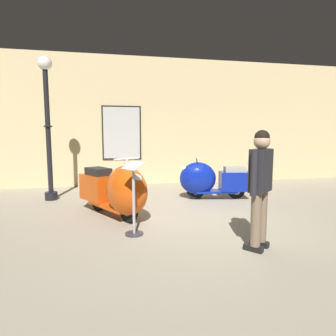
{
  "coord_description": "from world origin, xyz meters",
  "views": [
    {
      "loc": [
        -1.46,
        -4.93,
        1.52
      ],
      "look_at": [
        -0.24,
        1.03,
        0.8
      ],
      "focal_mm": 30.44,
      "sensor_mm": 36.0,
      "label": 1
    }
  ],
  "objects_px": {
    "lamppost": "(47,118)",
    "info_stanchion": "(134,205)",
    "visitor_1": "(260,181)",
    "scooter_0": "(117,190)",
    "scooter_1": "(209,180)"
  },
  "relations": [
    {
      "from": "scooter_1",
      "to": "lamppost",
      "type": "relative_size",
      "value": 0.52
    },
    {
      "from": "scooter_1",
      "to": "visitor_1",
      "type": "distance_m",
      "value": 2.98
    },
    {
      "from": "lamppost",
      "to": "info_stanchion",
      "type": "bearing_deg",
      "value": -57.99
    },
    {
      "from": "visitor_1",
      "to": "info_stanchion",
      "type": "height_order",
      "value": "visitor_1"
    },
    {
      "from": "lamppost",
      "to": "info_stanchion",
      "type": "distance_m",
      "value": 3.5
    },
    {
      "from": "scooter_1",
      "to": "lamppost",
      "type": "xyz_separation_m",
      "value": [
        -3.62,
        0.66,
        1.42
      ]
    },
    {
      "from": "lamppost",
      "to": "visitor_1",
      "type": "height_order",
      "value": "lamppost"
    },
    {
      "from": "scooter_0",
      "to": "visitor_1",
      "type": "bearing_deg",
      "value": 14.19
    },
    {
      "from": "visitor_1",
      "to": "info_stanchion",
      "type": "xyz_separation_m",
      "value": [
        -1.57,
        0.87,
        -0.45
      ]
    },
    {
      "from": "scooter_0",
      "to": "info_stanchion",
      "type": "distance_m",
      "value": 0.96
    },
    {
      "from": "scooter_1",
      "to": "visitor_1",
      "type": "bearing_deg",
      "value": 93.22
    },
    {
      "from": "visitor_1",
      "to": "info_stanchion",
      "type": "distance_m",
      "value": 1.85
    },
    {
      "from": "scooter_1",
      "to": "info_stanchion",
      "type": "bearing_deg",
      "value": 56.97
    },
    {
      "from": "scooter_1",
      "to": "lamppost",
      "type": "bearing_deg",
      "value": -0.18
    },
    {
      "from": "scooter_0",
      "to": "visitor_1",
      "type": "xyz_separation_m",
      "value": [
        1.79,
        -1.81,
        0.4
      ]
    }
  ]
}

